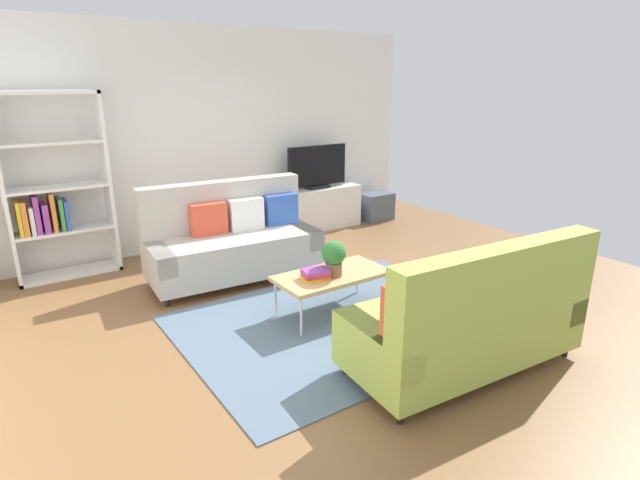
# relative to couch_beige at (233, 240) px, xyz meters

# --- Properties ---
(ground_plane) EXTENTS (7.68, 7.68, 0.00)m
(ground_plane) POSITION_rel_couch_beige_xyz_m (0.44, -1.31, -0.45)
(ground_plane) COLOR brown
(wall_far) EXTENTS (6.40, 0.12, 2.90)m
(wall_far) POSITION_rel_couch_beige_xyz_m (0.44, 1.49, 1.00)
(wall_far) COLOR white
(wall_far) RESTS_ON ground_plane
(area_rug) EXTENTS (2.90, 2.20, 0.01)m
(area_rug) POSITION_rel_couch_beige_xyz_m (0.33, -1.62, -0.45)
(area_rug) COLOR slate
(area_rug) RESTS_ON ground_plane
(couch_beige) EXTENTS (1.95, 0.97, 1.10)m
(couch_beige) POSITION_rel_couch_beige_xyz_m (0.00, 0.00, 0.00)
(couch_beige) COLOR #B2ADA3
(couch_beige) RESTS_ON ground_plane
(couch_green) EXTENTS (1.96, 0.98, 1.10)m
(couch_green) POSITION_rel_couch_beige_xyz_m (0.66, -2.84, -0.01)
(couch_green) COLOR #A3BC4C
(couch_green) RESTS_ON ground_plane
(coffee_table) EXTENTS (1.10, 0.56, 0.42)m
(coffee_table) POSITION_rel_couch_beige_xyz_m (0.38, -1.42, -0.06)
(coffee_table) COLOR tan
(coffee_table) RESTS_ON ground_plane
(tv_console) EXTENTS (1.40, 0.44, 0.64)m
(tv_console) POSITION_rel_couch_beige_xyz_m (1.93, 1.15, -0.13)
(tv_console) COLOR silver
(tv_console) RESTS_ON ground_plane
(tv) EXTENTS (1.00, 0.20, 0.64)m
(tv) POSITION_rel_couch_beige_xyz_m (1.93, 1.13, 0.50)
(tv) COLOR black
(tv) RESTS_ON tv_console
(bookshelf) EXTENTS (1.10, 0.36, 2.10)m
(bookshelf) POSITION_rel_couch_beige_xyz_m (-1.62, 1.17, 0.53)
(bookshelf) COLOR white
(bookshelf) RESTS_ON ground_plane
(storage_trunk) EXTENTS (0.52, 0.40, 0.44)m
(storage_trunk) POSITION_rel_couch_beige_xyz_m (3.03, 1.05, -0.23)
(storage_trunk) COLOR #4C5666
(storage_trunk) RESTS_ON ground_plane
(potted_plant) EXTENTS (0.23, 0.23, 0.35)m
(potted_plant) POSITION_rel_couch_beige_xyz_m (0.36, -1.48, 0.16)
(potted_plant) COLOR brown
(potted_plant) RESTS_ON coffee_table
(table_book_0) EXTENTS (0.26, 0.20, 0.02)m
(table_book_0) POSITION_rel_couch_beige_xyz_m (0.18, -1.45, -0.02)
(table_book_0) COLOR gold
(table_book_0) RESTS_ON coffee_table
(table_book_1) EXTENTS (0.28, 0.23, 0.03)m
(table_book_1) POSITION_rel_couch_beige_xyz_m (0.18, -1.45, 0.01)
(table_book_1) COLOR red
(table_book_1) RESTS_ON table_book_0
(table_book_2) EXTENTS (0.27, 0.22, 0.04)m
(table_book_2) POSITION_rel_couch_beige_xyz_m (0.18, -1.45, 0.05)
(table_book_2) COLOR purple
(table_book_2) RESTS_ON table_book_1
(vase_0) EXTENTS (0.13, 0.13, 0.20)m
(vase_0) POSITION_rel_couch_beige_xyz_m (1.35, 1.20, 0.29)
(vase_0) COLOR silver
(vase_0) RESTS_ON tv_console
(bottle_0) EXTENTS (0.06, 0.06, 0.18)m
(bottle_0) POSITION_rel_couch_beige_xyz_m (1.54, 1.11, 0.28)
(bottle_0) COLOR red
(bottle_0) RESTS_ON tv_console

